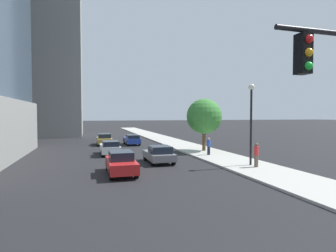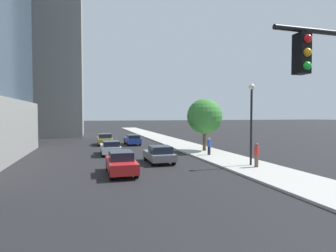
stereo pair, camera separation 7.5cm
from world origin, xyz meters
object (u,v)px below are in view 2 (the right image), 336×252
object	(u,v)px
street_lamp	(251,112)
car_red	(121,163)
street_tree	(205,116)
pedestrian_red_shirt	(256,155)
car_blue	(132,139)
car_gray	(159,154)
car_gold	(105,139)
construction_building	(46,34)
pedestrian_blue_shirt	(209,146)
car_white	(110,148)

from	to	relation	value
street_lamp	car_red	world-z (taller)	street_lamp
street_tree	pedestrian_red_shirt	world-z (taller)	street_tree
car_blue	street_tree	bearing A→B (deg)	-55.59
car_gray	car_gold	world-z (taller)	car_gold
car_red	car_gold	bearing A→B (deg)	90.00
street_tree	car_gray	size ratio (longest dim) A/B	1.37
construction_building	pedestrian_blue_shirt	world-z (taller)	construction_building
street_lamp	car_gray	xyz separation A→B (m)	(-6.21, 3.69, -3.41)
street_lamp	car_gold	world-z (taller)	street_lamp
car_red	car_white	bearing A→B (deg)	90.00
construction_building	street_lamp	xyz separation A→B (m)	(19.30, -38.89, -15.30)
street_lamp	car_gold	size ratio (longest dim) A/B	1.37
construction_building	street_tree	xyz separation A→B (m)	(19.39, -30.07, -15.64)
car_gray	pedestrian_blue_shirt	distance (m)	5.82
car_gray	car_blue	xyz separation A→B (m)	(0.00, 14.32, -0.02)
car_red	pedestrian_blue_shirt	xyz separation A→B (m)	(8.94, 5.54, 0.21)
street_lamp	car_white	world-z (taller)	street_lamp
car_red	car_white	world-z (taller)	car_red
car_white	car_gold	bearing A→B (deg)	90.00
car_white	car_gray	bearing A→B (deg)	-58.45
construction_building	car_blue	size ratio (longest dim) A/B	10.00
car_gray	car_blue	world-z (taller)	car_gray
construction_building	car_gold	distance (m)	29.00
construction_building	car_red	xyz separation A→B (m)	(9.58, -38.66, -18.66)
car_white	street_lamp	bearing A→B (deg)	-44.09
car_gold	street_lamp	bearing A→B (deg)	-62.75
street_tree	pedestrian_red_shirt	size ratio (longest dim) A/B	3.15
car_white	pedestrian_red_shirt	bearing A→B (deg)	-46.61
car_red	street_tree	bearing A→B (deg)	41.18
car_white	pedestrian_blue_shirt	bearing A→B (deg)	-22.20
car_white	pedestrian_blue_shirt	xyz separation A→B (m)	(8.94, -3.65, 0.25)
car_red	car_gray	distance (m)	4.93
pedestrian_blue_shirt	pedestrian_red_shirt	size ratio (longest dim) A/B	0.93
car_blue	car_gold	size ratio (longest dim) A/B	1.01
construction_building	pedestrian_blue_shirt	size ratio (longest dim) A/B	27.65
street_tree	car_blue	distance (m)	11.56
street_lamp	pedestrian_red_shirt	world-z (taller)	street_lamp
street_lamp	pedestrian_red_shirt	distance (m)	3.18
car_white	car_blue	size ratio (longest dim) A/B	0.95
car_white	car_blue	bearing A→B (deg)	67.74
car_red	pedestrian_blue_shirt	distance (m)	10.52
car_white	car_blue	world-z (taller)	car_white
street_lamp	car_gold	distance (m)	21.51
street_lamp	pedestrian_blue_shirt	bearing A→B (deg)	97.69
car_gold	pedestrian_blue_shirt	distance (m)	15.87
pedestrian_red_shirt	pedestrian_blue_shirt	bearing A→B (deg)	96.25
street_tree	pedestrian_red_shirt	bearing A→B (deg)	-90.88
car_gray	pedestrian_red_shirt	bearing A→B (deg)	-36.17
street_lamp	street_tree	distance (m)	8.82
car_red	pedestrian_red_shirt	world-z (taller)	pedestrian_red_shirt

